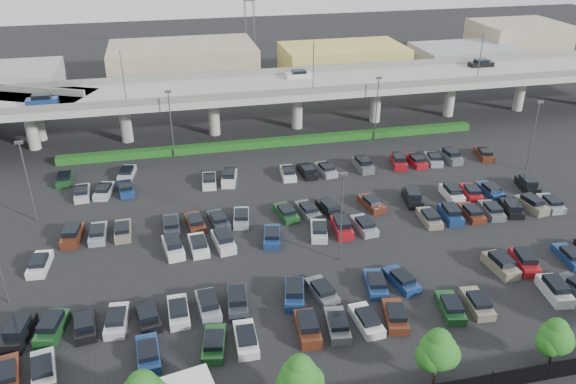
{
  "coord_description": "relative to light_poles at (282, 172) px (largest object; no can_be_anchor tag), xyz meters",
  "views": [
    {
      "loc": [
        -16.46,
        -55.71,
        33.87
      ],
      "look_at": [
        -2.7,
        4.97,
        2.0
      ],
      "focal_mm": 35.0,
      "sensor_mm": 36.0,
      "label": 1
    }
  ],
  "objects": [
    {
      "name": "tree_row",
      "position": [
        4.83,
        -28.53,
        -2.72
      ],
      "size": [
        65.07,
        3.66,
        5.94
      ],
      "color": "#332316",
      "rests_on": "ground"
    },
    {
      "name": "parked_cars",
      "position": [
        4.15,
        -5.65,
        -5.63
      ],
      "size": [
        63.14,
        41.67,
        1.67
      ],
      "color": "#502315",
      "rests_on": "ground"
    },
    {
      "name": "hedge",
      "position": [
        4.13,
        23.0,
        -5.69
      ],
      "size": [
        66.0,
        1.6,
        1.1
      ],
      "primitive_type": "cube",
      "color": "#143D11",
      "rests_on": "ground"
    },
    {
      "name": "ground",
      "position": [
        4.13,
        -2.0,
        -6.24
      ],
      "size": [
        280.0,
        280.0,
        0.0
      ],
      "primitive_type": "plane",
      "color": "black"
    },
    {
      "name": "overpass",
      "position": [
        3.87,
        30.0,
        0.73
      ],
      "size": [
        150.0,
        13.0,
        15.8
      ],
      "color": "gray",
      "rests_on": "ground"
    },
    {
      "name": "light_poles",
      "position": [
        0.0,
        0.0,
        0.0
      ],
      "size": [
        66.9,
        48.38,
        10.3
      ],
      "color": "#47474B",
      "rests_on": "ground"
    },
    {
      "name": "distant_buildings",
      "position": [
        16.5,
        59.81,
        -2.49
      ],
      "size": [
        138.0,
        24.0,
        9.0
      ],
      "color": "gray",
      "rests_on": "ground"
    }
  ]
}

